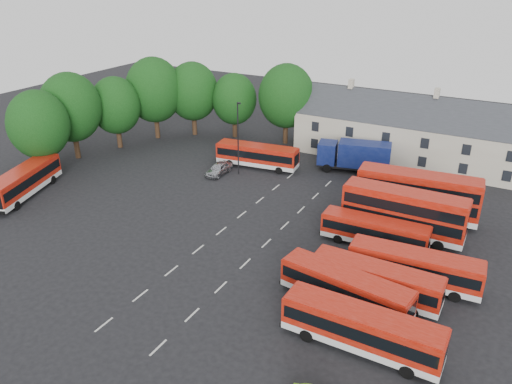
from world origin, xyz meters
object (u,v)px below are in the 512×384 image
at_px(bus_west, 24,180).
at_px(lamppost, 238,137).
at_px(bus_dd_south, 404,211).
at_px(silver_car, 219,169).
at_px(box_truck, 355,155).
at_px(bus_row_a, 362,327).

relative_size(bus_west, lamppost, 1.24).
bearing_deg(bus_dd_south, silver_car, 168.67).
relative_size(bus_dd_south, box_truck, 1.24).
relative_size(bus_dd_south, lamppost, 1.25).
xyz_separation_m(box_truck, lamppost, (-12.31, -7.81, 2.71)).
bearing_deg(bus_row_a, box_truck, 109.86).
distance_m(box_truck, silver_car, 17.12).
bearing_deg(box_truck, bus_west, -153.73).
relative_size(bus_row_a, bus_dd_south, 0.95).
bearing_deg(bus_row_a, lamppost, 135.83).
distance_m(bus_west, silver_car, 22.32).
relative_size(bus_row_a, bus_west, 0.95).
distance_m(bus_dd_south, lamppost, 22.49).
xyz_separation_m(bus_row_a, box_truck, (-10.72, 30.66, 0.34)).
relative_size(box_truck, silver_car, 2.12).
height_order(box_truck, lamppost, lamppost).
bearing_deg(bus_west, box_truck, -69.38).
height_order(bus_row_a, silver_car, bus_row_a).
xyz_separation_m(bus_row_a, bus_west, (-40.95, 5.85, 0.06)).
height_order(bus_dd_south, bus_west, bus_dd_south).
bearing_deg(box_truck, lamppost, -160.71).
relative_size(bus_row_a, lamppost, 1.18).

